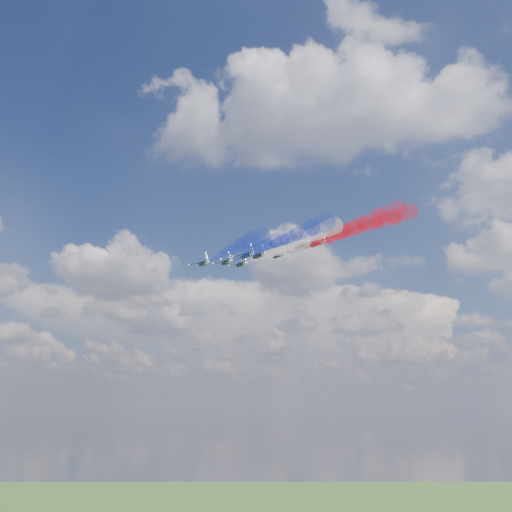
% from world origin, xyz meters
% --- Properties ---
extents(jet_lead, '(15.83, 16.41, 7.14)m').
position_xyz_m(jet_lead, '(-4.26, 29.55, 168.54)').
color(jet_lead, black).
extents(trail_lead, '(30.60, 41.00, 10.17)m').
position_xyz_m(trail_lead, '(12.22, 6.13, 165.39)').
color(trail_lead, white).
extents(jet_inner_left, '(15.83, 16.41, 7.14)m').
position_xyz_m(jet_inner_left, '(-4.05, 13.88, 165.63)').
color(jet_inner_left, black).
extents(trail_inner_left, '(30.60, 41.00, 10.17)m').
position_xyz_m(trail_inner_left, '(12.43, -9.53, 162.48)').
color(trail_inner_left, '#172BC6').
extents(jet_inner_right, '(15.83, 16.41, 7.14)m').
position_xyz_m(jet_inner_right, '(9.87, 25.66, 169.76)').
color(jet_inner_right, black).
extents(trail_inner_right, '(30.60, 41.00, 10.17)m').
position_xyz_m(trail_inner_right, '(26.35, 2.24, 166.61)').
color(trail_inner_right, red).
extents(jet_outer_left, '(15.83, 16.41, 7.14)m').
position_xyz_m(jet_outer_left, '(-6.92, 1.80, 162.64)').
color(jet_outer_left, black).
extents(trail_outer_left, '(30.60, 41.00, 10.17)m').
position_xyz_m(trail_outer_left, '(9.56, -21.61, 159.50)').
color(trail_outer_left, '#172BC6').
extents(jet_center_third, '(15.83, 16.41, 7.14)m').
position_xyz_m(jet_center_third, '(7.24, 11.36, 166.31)').
color(jet_center_third, black).
extents(trail_center_third, '(30.60, 41.00, 10.17)m').
position_xyz_m(trail_center_third, '(23.72, -12.05, 163.16)').
color(trail_center_third, white).
extents(jet_outer_right, '(15.83, 16.41, 7.14)m').
position_xyz_m(jet_outer_right, '(23.41, 21.16, 171.33)').
color(jet_outer_right, black).
extents(trail_outer_right, '(30.60, 41.00, 10.17)m').
position_xyz_m(trail_outer_right, '(39.90, -2.25, 168.18)').
color(trail_outer_right, red).
extents(jet_rear_left, '(15.83, 16.41, 7.14)m').
position_xyz_m(jet_rear_left, '(7.66, -1.96, 163.09)').
color(jet_rear_left, black).
extents(trail_rear_left, '(30.60, 41.00, 10.17)m').
position_xyz_m(trail_rear_left, '(24.14, -25.37, 159.94)').
color(trail_rear_left, '#172BC6').
extents(jet_rear_right, '(15.83, 16.41, 7.14)m').
position_xyz_m(jet_rear_right, '(21.43, 6.56, 167.11)').
color(jet_rear_right, black).
extents(trail_rear_right, '(30.60, 41.00, 10.17)m').
position_xyz_m(trail_rear_right, '(37.92, -16.86, 163.96)').
color(trail_rear_right, red).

